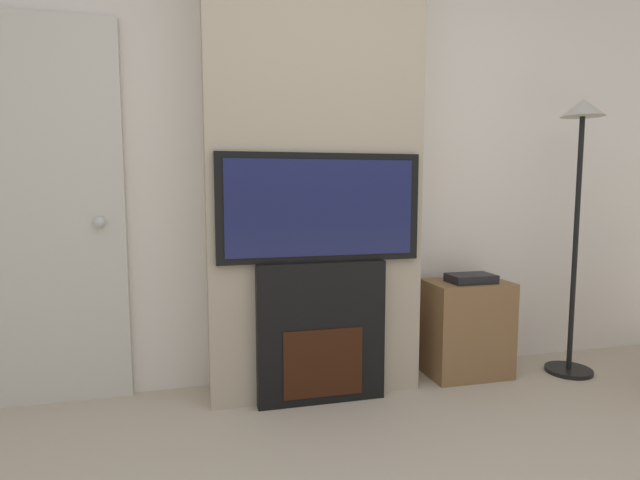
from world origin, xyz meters
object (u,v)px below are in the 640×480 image
at_px(fireplace, 320,332).
at_px(television, 320,208).
at_px(floor_lamp, 579,184).
at_px(media_stand, 467,327).

xyz_separation_m(fireplace, television, (0.00, -0.00, 0.66)).
xyz_separation_m(floor_lamp, media_stand, (-0.64, 0.13, -0.86)).
distance_m(floor_lamp, media_stand, 1.08).
xyz_separation_m(television, floor_lamp, (1.59, 0.01, 0.12)).
height_order(television, media_stand, television).
bearing_deg(floor_lamp, television, -179.66).
bearing_deg(television, media_stand, 8.21).
distance_m(fireplace, television, 0.66).
bearing_deg(television, floor_lamp, 0.34).
relative_size(floor_lamp, media_stand, 2.64).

